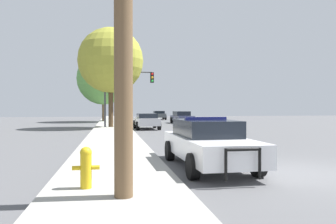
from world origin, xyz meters
name	(u,v)px	position (x,y,z in m)	size (l,w,h in m)	color
ground_plane	(302,173)	(0.00, 0.00, 0.00)	(110.00, 110.00, 0.00)	#565659
sidewalk_left	(115,177)	(-5.10, 0.00, 0.07)	(3.00, 110.00, 0.13)	#A3A099
police_car	(207,142)	(-2.31, 1.33, 0.76)	(2.06, 5.09, 1.52)	white
fire_hydrant	(86,166)	(-5.71, -1.25, 0.59)	(0.56, 0.25, 0.87)	gold
traffic_light	(126,86)	(-3.97, 20.03, 3.61)	(4.26, 0.35, 4.86)	#424247
car_background_distant	(159,115)	(1.61, 38.79, 0.70)	(2.02, 4.14, 1.26)	#474C51
car_background_midblock	(147,121)	(-2.31, 18.68, 0.71)	(2.03, 4.04, 1.30)	#B7B7BC
car_background_oncoming	(182,117)	(2.64, 27.68, 0.71)	(2.17, 4.23, 1.34)	#333856
tree_sidewalk_mid	(111,61)	(-5.22, 20.07, 5.79)	(5.55, 5.55, 8.44)	#4C3823
tree_sidewalk_far	(103,79)	(-6.12, 32.30, 5.29)	(6.37, 6.37, 8.35)	brown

